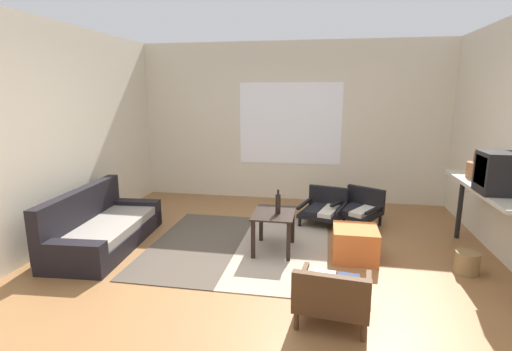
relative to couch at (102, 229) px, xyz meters
name	(u,v)px	position (x,y,z in m)	size (l,w,h in m)	color
ground_plane	(261,276)	(2.06, -0.44, -0.21)	(7.80, 7.80, 0.00)	olive
far_wall_with_window	(290,122)	(2.06, 2.62, 1.14)	(5.60, 0.13, 2.70)	beige
side_wall_left	(39,137)	(-0.60, -0.14, 1.14)	(0.12, 6.60, 2.70)	beige
area_rug	(239,246)	(1.67, 0.26, -0.21)	(2.15, 2.21, 0.01)	#4C4238
couch	(102,229)	(0.00, 0.00, 0.00)	(0.88, 1.79, 0.71)	black
coffee_table	(274,221)	(2.11, 0.23, 0.16)	(0.48, 0.63, 0.48)	black
armchair_by_window	(324,207)	(2.69, 1.37, 0.01)	(0.73, 0.75, 0.49)	black
armchair_striped_foreground	(333,293)	(2.77, -1.11, 0.03)	(0.67, 0.70, 0.51)	#472D19
armchair_corner	(359,208)	(3.18, 1.36, 0.04)	(0.77, 0.77, 0.52)	black
ottoman_orange	(355,243)	(3.04, 0.18, -0.03)	(0.49, 0.49, 0.36)	#D1662D
console_shelf	(490,195)	(4.40, 0.24, 0.59)	(0.44, 1.78, 0.89)	#B2AD9E
crt_television	(507,173)	(4.40, -0.07, 0.88)	(0.49, 0.36, 0.41)	black
clay_vase	(478,168)	(4.40, 0.65, 0.79)	(0.24, 0.24, 0.31)	#935B38
glass_bottle	(278,203)	(2.15, 0.21, 0.38)	(0.06, 0.06, 0.28)	black
wicker_basket	(467,263)	(4.17, 0.00, -0.10)	(0.24, 0.24, 0.23)	olive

